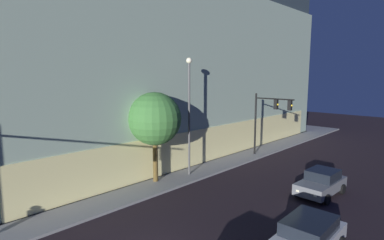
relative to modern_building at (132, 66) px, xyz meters
name	(u,v)px	position (x,y,z in m)	size (l,w,h in m)	color
modern_building	(132,66)	(0.00, 0.00, 0.00)	(39.88, 26.62, 18.18)	#4C4C51
traffic_light_far_corner	(269,113)	(3.83, -16.22, -4.66)	(0.33, 3.97, 5.99)	black
street_lamp_sidewalk	(189,104)	(-5.18, -14.48, -3.33)	(0.44, 0.44, 8.98)	#4D4D4D
sidewalk_tree	(155,119)	(-8.02, -13.82, -4.28)	(3.81, 3.81, 6.51)	brown
car_silver	(306,238)	(-9.43, -25.68, -8.18)	(4.79, 2.28, 1.62)	#B7BABF
car_grey	(321,183)	(-1.96, -23.45, -8.19)	(4.13, 2.24, 1.64)	slate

